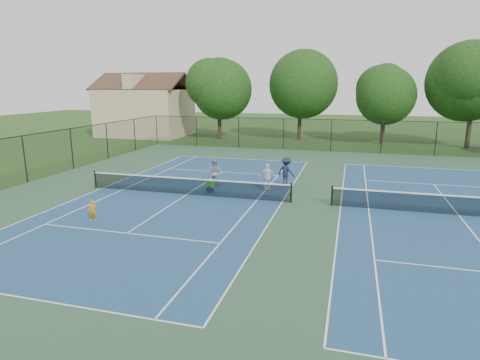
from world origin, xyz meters
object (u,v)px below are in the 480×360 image
(tree_back_a, at_px, (219,86))
(child_player, at_px, (92,210))
(instructor, at_px, (215,172))
(ball_hopper, at_px, (210,184))
(ball_crate, at_px, (210,190))
(clapboard_house, at_px, (146,110))
(bystander_a, at_px, (268,177))
(tree_back_c, at_px, (386,91))
(tree_back_b, at_px, (301,81))
(bystander_b, at_px, (286,171))
(tree_back_d, at_px, (476,78))

(tree_back_a, distance_m, child_player, 30.11)
(instructor, relative_size, ball_hopper, 4.12)
(ball_hopper, bearing_deg, child_player, -119.26)
(ball_crate, relative_size, ball_hopper, 0.89)
(tree_back_a, bearing_deg, ball_hopper, -72.94)
(clapboard_house, distance_m, instructor, 28.20)
(child_player, bearing_deg, tree_back_a, 74.34)
(bystander_a, bearing_deg, ball_crate, 2.60)
(tree_back_c, bearing_deg, ball_hopper, -114.23)
(tree_back_c, xyz_separation_m, ball_hopper, (-10.89, -24.19, -4.97))
(tree_back_b, distance_m, bystander_b, 23.07)
(tree_back_d, xyz_separation_m, bystander_b, (-14.93, -20.26, -5.94))
(tree_back_b, height_order, bystander_a, tree_back_b)
(tree_back_a, relative_size, instructor, 5.48)
(tree_back_c, bearing_deg, bystander_a, -108.69)
(tree_back_b, xyz_separation_m, clapboard_house, (-19.00, -1.00, -3.50))
(tree_back_b, bearing_deg, bystander_b, -84.69)
(tree_back_b, height_order, bystander_b, tree_back_b)
(bystander_a, distance_m, ball_crate, 3.45)
(bystander_b, height_order, ball_crate, bystander_b)
(tree_back_c, relative_size, bystander_b, 4.76)
(tree_back_b, bearing_deg, tree_back_c, -6.34)
(tree_back_a, bearing_deg, tree_back_b, 12.53)
(child_player, bearing_deg, tree_back_c, 41.96)
(tree_back_a, distance_m, ball_crate, 24.96)
(instructor, bearing_deg, tree_back_b, -86.04)
(ball_crate, bearing_deg, tree_back_d, 50.84)
(tree_back_a, relative_size, tree_back_b, 0.91)
(tree_back_c, xyz_separation_m, tree_back_d, (8.00, -1.00, 1.34))
(tree_back_b, distance_m, child_player, 32.40)
(tree_back_a, relative_size, ball_hopper, 22.59)
(tree_back_c, relative_size, bystander_a, 5.12)
(tree_back_a, distance_m, clapboard_house, 10.47)
(ball_crate, bearing_deg, tree_back_b, 85.72)
(tree_back_b, bearing_deg, bystander_a, -87.02)
(tree_back_a, height_order, clapboard_house, tree_back_a)
(bystander_a, bearing_deg, tree_back_b, -106.48)
(tree_back_b, relative_size, ball_hopper, 24.75)
(tree_back_c, distance_m, clapboard_house, 28.10)
(tree_back_c, height_order, ball_crate, tree_back_c)
(tree_back_b, bearing_deg, clapboard_house, -176.99)
(ball_crate, bearing_deg, instructor, 99.88)
(clapboard_house, distance_m, bystander_b, 30.01)
(child_player, xyz_separation_m, ball_crate, (3.46, 6.18, -0.34))
(tree_back_a, xyz_separation_m, clapboard_house, (-10.00, 1.00, -2.95))
(tree_back_c, height_order, ball_hopper, tree_back_c)
(tree_back_c, height_order, clapboard_house, tree_back_c)
(tree_back_a, bearing_deg, ball_crate, -72.94)
(clapboard_house, bearing_deg, tree_back_c, 0.00)
(ball_hopper, bearing_deg, bystander_a, 22.06)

